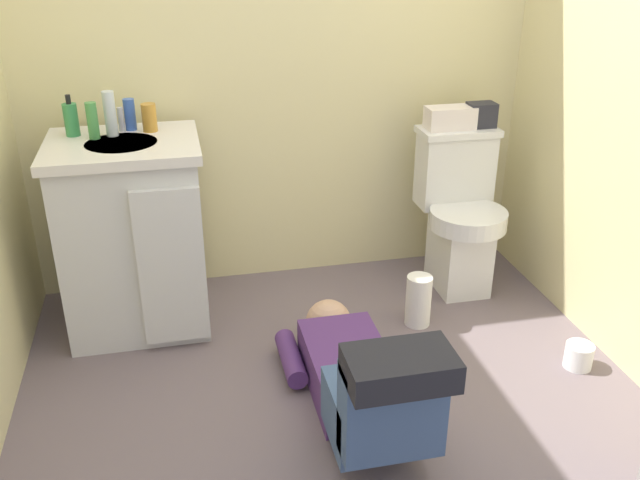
{
  "coord_description": "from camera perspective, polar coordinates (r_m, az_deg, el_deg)",
  "views": [
    {
      "loc": [
        -0.5,
        -2.05,
        1.62
      ],
      "look_at": [
        0.04,
        0.39,
        0.45
      ],
      "focal_mm": 38.79,
      "sensor_mm": 36.0,
      "label": 1
    }
  ],
  "objects": [
    {
      "name": "bottle_amber",
      "position": [
        2.95,
        -13.91,
        9.78
      ],
      "size": [
        0.06,
        0.06,
        0.11
      ],
      "primitive_type": "cylinder",
      "color": "#C58930",
      "rests_on": "vanity_cabinet"
    },
    {
      "name": "soap_dispenser",
      "position": [
        2.97,
        -19.85,
        9.36
      ],
      "size": [
        0.06,
        0.06,
        0.17
      ],
      "color": "#388F4C",
      "rests_on": "vanity_cabinet"
    },
    {
      "name": "wall_back",
      "position": [
        3.17,
        -3.5,
        17.45
      ],
      "size": [
        2.46,
        0.08,
        2.4
      ],
      "primitive_type": "cube",
      "color": "beige",
      "rests_on": "ground_plane"
    },
    {
      "name": "bottle_blue",
      "position": [
        2.99,
        -15.42,
        9.95
      ],
      "size": [
        0.05,
        0.05,
        0.13
      ],
      "primitive_type": "cylinder",
      "color": "#3861BE",
      "rests_on": "vanity_cabinet"
    },
    {
      "name": "person_plumber",
      "position": [
        2.43,
        3.38,
        -11.39
      ],
      "size": [
        0.39,
        1.06,
        0.52
      ],
      "color": "#512D6B",
      "rests_on": "ground_plane"
    },
    {
      "name": "ground_plane",
      "position": [
        2.67,
        0.93,
        -12.73
      ],
      "size": [
        2.8,
        3.02,
        0.04
      ],
      "primitive_type": "cube",
      "color": "#6B5C60"
    },
    {
      "name": "bottle_clear",
      "position": [
        2.92,
        -16.94,
        9.94
      ],
      "size": [
        0.05,
        0.05,
        0.18
      ],
      "primitive_type": "cylinder",
      "color": "silver",
      "rests_on": "vanity_cabinet"
    },
    {
      "name": "paper_towel_roll",
      "position": [
        3.03,
        8.12,
        -4.96
      ],
      "size": [
        0.11,
        0.11,
        0.23
      ],
      "primitive_type": "cylinder",
      "color": "white",
      "rests_on": "ground_plane"
    },
    {
      "name": "vanity_cabinet",
      "position": [
        2.98,
        -15.13,
        0.45
      ],
      "size": [
        0.6,
        0.53,
        0.82
      ],
      "color": "silver",
      "rests_on": "ground_plane"
    },
    {
      "name": "bottle_green",
      "position": [
        2.9,
        -18.26,
        9.33
      ],
      "size": [
        0.04,
        0.04,
        0.15
      ],
      "primitive_type": "cylinder",
      "color": "#479A4B",
      "rests_on": "vanity_cabinet"
    },
    {
      "name": "tissue_box",
      "position": [
        3.21,
        10.69,
        9.88
      ],
      "size": [
        0.22,
        0.11,
        0.1
      ],
      "primitive_type": "cube",
      "color": "silver",
      "rests_on": "toilet"
    },
    {
      "name": "faucet",
      "position": [
        2.97,
        -16.1,
        9.53
      ],
      "size": [
        0.02,
        0.02,
        0.1
      ],
      "primitive_type": "cylinder",
      "color": "silver",
      "rests_on": "vanity_cabinet"
    },
    {
      "name": "toilet_paper_roll",
      "position": [
        2.94,
        20.56,
        -8.93
      ],
      "size": [
        0.11,
        0.11,
        0.1
      ],
      "primitive_type": "cylinder",
      "color": "white",
      "rests_on": "ground_plane"
    },
    {
      "name": "toiletry_bag",
      "position": [
        3.27,
        13.16,
        10.02
      ],
      "size": [
        0.12,
        0.09,
        0.11
      ],
      "primitive_type": "cube",
      "color": "#26262D",
      "rests_on": "toilet"
    },
    {
      "name": "toilet",
      "position": [
        3.29,
        11.41,
        2.2
      ],
      "size": [
        0.36,
        0.46,
        0.75
      ],
      "color": "silver",
      "rests_on": "ground_plane"
    }
  ]
}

